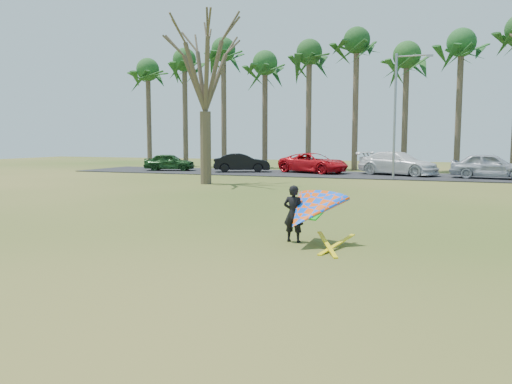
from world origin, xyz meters
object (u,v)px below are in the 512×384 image
(bare_tree_left, at_px, (205,64))
(car_1, at_px, (242,163))
(car_0, at_px, (170,162))
(car_3, at_px, (398,163))
(car_4, at_px, (490,166))
(kite_flyer, at_px, (307,211))
(streetlight, at_px, (398,110))
(car_2, at_px, (313,163))

(bare_tree_left, bearing_deg, car_1, 100.14)
(car_0, height_order, car_3, car_3)
(car_4, bearing_deg, kite_flyer, 174.47)
(streetlight, xyz_separation_m, car_2, (-6.40, 3.85, -3.65))
(car_4, bearing_deg, bare_tree_left, 129.08)
(bare_tree_left, relative_size, car_4, 2.00)
(bare_tree_left, distance_m, car_1, 11.80)
(bare_tree_left, relative_size, car_1, 2.21)
(car_4, bearing_deg, car_1, 96.74)
(kite_flyer, bearing_deg, car_4, 75.93)
(car_4, relative_size, kite_flyer, 2.03)
(streetlight, relative_size, car_3, 1.39)
(car_3, distance_m, car_4, 6.03)
(car_4, bearing_deg, streetlight, 121.02)
(streetlight, xyz_separation_m, car_4, (5.72, 2.36, -3.58))
(streetlight, relative_size, kite_flyer, 3.35)
(car_0, xyz_separation_m, kite_flyer, (17.92, -24.06, 0.08))
(car_1, bearing_deg, streetlight, -126.65)
(streetlight, bearing_deg, kite_flyer, -90.69)
(car_1, xyz_separation_m, kite_flyer, (11.67, -24.40, 0.06))
(car_3, bearing_deg, car_1, 115.89)
(car_0, height_order, car_4, car_4)
(car_1, relative_size, car_3, 0.76)
(car_4, bearing_deg, car_2, 91.57)
(streetlight, distance_m, car_0, 18.73)
(streetlight, height_order, car_4, streetlight)
(bare_tree_left, relative_size, car_0, 2.38)
(car_1, relative_size, kite_flyer, 1.83)
(car_0, bearing_deg, car_4, -106.07)
(car_1, xyz_separation_m, car_2, (5.53, 0.93, 0.03))
(car_1, distance_m, car_2, 5.61)
(bare_tree_left, bearing_deg, streetlight, 34.57)
(car_0, bearing_deg, car_2, -99.41)
(car_2, relative_size, kite_flyer, 2.27)
(bare_tree_left, relative_size, car_3, 1.68)
(streetlight, height_order, car_3, streetlight)
(bare_tree_left, height_order, car_1, bare_tree_left)
(car_2, bearing_deg, car_4, -75.52)
(streetlight, relative_size, car_4, 1.65)
(car_2, bearing_deg, bare_tree_left, -177.66)
(car_0, height_order, kite_flyer, kite_flyer)
(streetlight, distance_m, car_1, 12.83)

